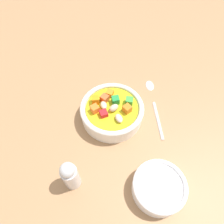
% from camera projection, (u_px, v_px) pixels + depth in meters
% --- Properties ---
extents(ground_plane, '(1.40, 1.40, 0.02)m').
position_uv_depth(ground_plane, '(112.00, 119.00, 0.55)').
color(ground_plane, '#9E754F').
extents(soup_bowl_main, '(0.16, 0.16, 0.06)m').
position_uv_depth(soup_bowl_main, '(112.00, 111.00, 0.52)').
color(soup_bowl_main, white).
rests_on(soup_bowl_main, ground_plane).
extents(spoon, '(0.05, 0.19, 0.01)m').
position_uv_depth(spoon, '(154.00, 101.00, 0.57)').
color(spoon, silver).
rests_on(spoon, ground_plane).
extents(side_bowl_small, '(0.11, 0.11, 0.04)m').
position_uv_depth(side_bowl_small, '(159.00, 187.00, 0.42)').
color(side_bowl_small, white).
rests_on(side_bowl_small, ground_plane).
extents(pepper_shaker, '(0.03, 0.03, 0.09)m').
position_uv_depth(pepper_shaker, '(70.00, 175.00, 0.41)').
color(pepper_shaker, silver).
rests_on(pepper_shaker, ground_plane).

